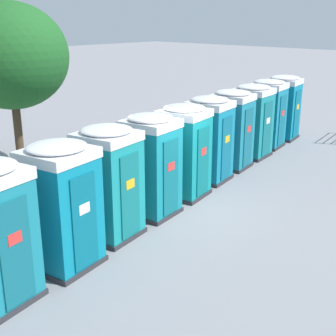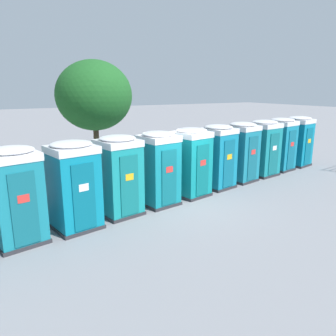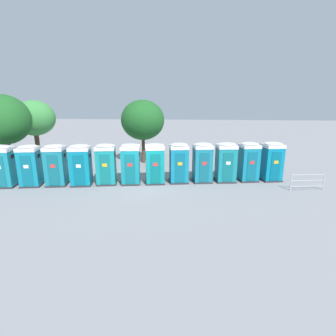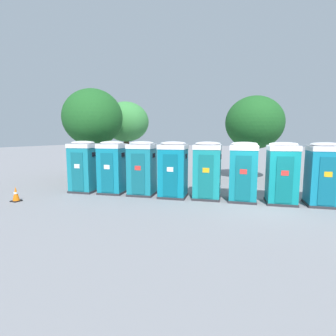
# 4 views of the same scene
# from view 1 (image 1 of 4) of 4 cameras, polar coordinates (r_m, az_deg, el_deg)

# --- Properties ---
(ground_plane) EXTENTS (120.00, 120.00, 0.00)m
(ground_plane) POSITION_cam_1_polar(r_m,az_deg,el_deg) (12.27, 1.59, -4.73)
(ground_plane) COLOR gray
(portapotty_3) EXTENTS (1.43, 1.40, 2.54)m
(portapotty_3) POSITION_cam_1_polar(r_m,az_deg,el_deg) (9.24, -12.86, -4.46)
(portapotty_3) COLOR #2D2D33
(portapotty_3) RESTS_ON ground
(portapotty_4) EXTENTS (1.40, 1.40, 2.54)m
(portapotty_4) POSITION_cam_1_polar(r_m,az_deg,el_deg) (10.33, -7.23, -1.70)
(portapotty_4) COLOR #2D2D33
(portapotty_4) RESTS_ON ground
(portapotty_5) EXTENTS (1.33, 1.36, 2.54)m
(portapotty_5) POSITION_cam_1_polar(r_m,az_deg,el_deg) (11.44, -2.07, 0.39)
(portapotty_5) COLOR #2D2D33
(portapotty_5) RESTS_ON ground
(portapotty_6) EXTENTS (1.39, 1.41, 2.54)m
(portapotty_6) POSITION_cam_1_polar(r_m,az_deg,el_deg) (12.65, 1.98, 2.13)
(portapotty_6) COLOR #2D2D33
(portapotty_6) RESTS_ON ground
(portapotty_7) EXTENTS (1.37, 1.39, 2.54)m
(portapotty_7) POSITION_cam_1_polar(r_m,az_deg,el_deg) (13.96, 5.04, 3.59)
(portapotty_7) COLOR #2D2D33
(portapotty_7) RESTS_ON ground
(portapotty_8) EXTENTS (1.37, 1.39, 2.54)m
(portapotty_8) POSITION_cam_1_polar(r_m,az_deg,el_deg) (15.29, 7.78, 4.76)
(portapotty_8) COLOR #2D2D33
(portapotty_8) RESTS_ON ground
(portapotty_9) EXTENTS (1.38, 1.35, 2.54)m
(portapotty_9) POSITION_cam_1_polar(r_m,az_deg,el_deg) (16.63, 10.22, 5.72)
(portapotty_9) COLOR #2D2D33
(portapotty_9) RESTS_ON ground
(portapotty_10) EXTENTS (1.36, 1.39, 2.54)m
(portapotty_10) POSITION_cam_1_polar(r_m,az_deg,el_deg) (18.03, 12.04, 6.55)
(portapotty_10) COLOR #2D2D33
(portapotty_10) RESTS_ON ground
(portapotty_11) EXTENTS (1.42, 1.41, 2.54)m
(portapotty_11) POSITION_cam_1_polar(r_m,az_deg,el_deg) (19.42, 13.85, 7.23)
(portapotty_11) COLOR #2D2D33
(portapotty_11) RESTS_ON ground
(street_tree_2) EXTENTS (3.54, 3.54, 5.21)m
(street_tree_2) POSITION_cam_1_polar(r_m,az_deg,el_deg) (15.48, -18.64, 12.78)
(street_tree_2) COLOR #4C3826
(street_tree_2) RESTS_ON ground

